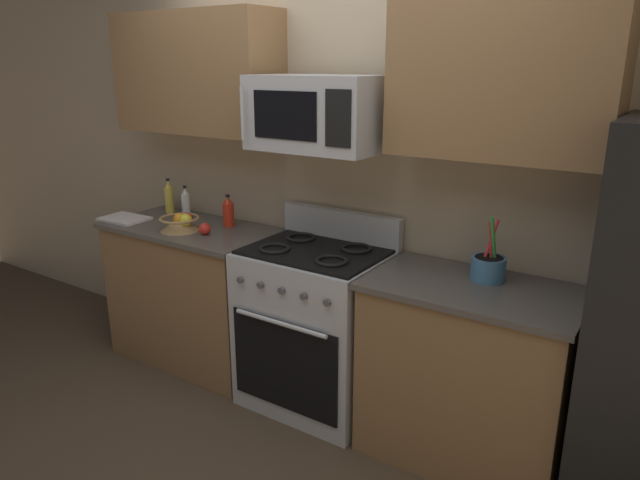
{
  "coord_description": "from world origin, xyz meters",
  "views": [
    {
      "loc": [
        1.67,
        -1.87,
        1.89
      ],
      "look_at": [
        0.11,
        0.48,
        1.03
      ],
      "focal_mm": 32.51,
      "sensor_mm": 36.0,
      "label": 1
    }
  ],
  "objects_px": {
    "range_oven": "(316,326)",
    "utensil_crock": "(488,267)",
    "apple_loose": "(205,229)",
    "bottle_hot_sauce": "(228,212)",
    "fruit_basket": "(180,222)",
    "cutting_board": "(124,219)",
    "bottle_vinegar": "(186,203)",
    "microwave": "(318,113)",
    "bottle_oil": "(169,197)"
  },
  "relations": [
    {
      "from": "range_oven",
      "to": "utensil_crock",
      "type": "bearing_deg",
      "value": 6.99
    },
    {
      "from": "range_oven",
      "to": "fruit_basket",
      "type": "height_order",
      "value": "range_oven"
    },
    {
      "from": "range_oven",
      "to": "apple_loose",
      "type": "distance_m",
      "value": 0.88
    },
    {
      "from": "fruit_basket",
      "to": "bottle_hot_sauce",
      "type": "bearing_deg",
      "value": 52.62
    },
    {
      "from": "utensil_crock",
      "to": "microwave",
      "type": "bearing_deg",
      "value": -174.6
    },
    {
      "from": "bottle_vinegar",
      "to": "apple_loose",
      "type": "bearing_deg",
      "value": -30.75
    },
    {
      "from": "cutting_board",
      "to": "utensil_crock",
      "type": "bearing_deg",
      "value": 5.85
    },
    {
      "from": "utensil_crock",
      "to": "cutting_board",
      "type": "relative_size",
      "value": 1.07
    },
    {
      "from": "cutting_board",
      "to": "bottle_oil",
      "type": "relative_size",
      "value": 1.26
    },
    {
      "from": "apple_loose",
      "to": "bottle_hot_sauce",
      "type": "xyz_separation_m",
      "value": [
        -0.01,
        0.22,
        0.06
      ]
    },
    {
      "from": "fruit_basket",
      "to": "bottle_vinegar",
      "type": "relative_size",
      "value": 1.15
    },
    {
      "from": "range_oven",
      "to": "fruit_basket",
      "type": "bearing_deg",
      "value": -173.97
    },
    {
      "from": "utensil_crock",
      "to": "cutting_board",
      "type": "bearing_deg",
      "value": -174.15
    },
    {
      "from": "apple_loose",
      "to": "cutting_board",
      "type": "relative_size",
      "value": 0.24
    },
    {
      "from": "cutting_board",
      "to": "bottle_oil",
      "type": "xyz_separation_m",
      "value": [
        0.1,
        0.3,
        0.1
      ]
    },
    {
      "from": "microwave",
      "to": "apple_loose",
      "type": "xyz_separation_m",
      "value": [
        -0.74,
        -0.11,
        -0.7
      ]
    },
    {
      "from": "fruit_basket",
      "to": "apple_loose",
      "type": "distance_m",
      "value": 0.19
    },
    {
      "from": "bottle_oil",
      "to": "bottle_vinegar",
      "type": "distance_m",
      "value": 0.18
    },
    {
      "from": "microwave",
      "to": "utensil_crock",
      "type": "xyz_separation_m",
      "value": [
        0.91,
        0.09,
        -0.68
      ]
    },
    {
      "from": "bottle_vinegar",
      "to": "microwave",
      "type": "bearing_deg",
      "value": -6.52
    },
    {
      "from": "fruit_basket",
      "to": "range_oven",
      "type": "bearing_deg",
      "value": 6.03
    },
    {
      "from": "cutting_board",
      "to": "bottle_vinegar",
      "type": "relative_size",
      "value": 1.42
    },
    {
      "from": "apple_loose",
      "to": "bottle_oil",
      "type": "bearing_deg",
      "value": 155.95
    },
    {
      "from": "range_oven",
      "to": "bottle_hot_sauce",
      "type": "bearing_deg",
      "value": 169.6
    },
    {
      "from": "range_oven",
      "to": "apple_loose",
      "type": "xyz_separation_m",
      "value": [
        -0.74,
        -0.08,
        0.47
      ]
    },
    {
      "from": "fruit_basket",
      "to": "cutting_board",
      "type": "height_order",
      "value": "fruit_basket"
    },
    {
      "from": "microwave",
      "to": "bottle_oil",
      "type": "xyz_separation_m",
      "value": [
        -1.32,
        0.15,
        -0.63
      ]
    },
    {
      "from": "cutting_board",
      "to": "bottle_hot_sauce",
      "type": "distance_m",
      "value": 0.73
    },
    {
      "from": "fruit_basket",
      "to": "cutting_board",
      "type": "xyz_separation_m",
      "value": [
        -0.49,
        -0.03,
        -0.04
      ]
    },
    {
      "from": "bottle_oil",
      "to": "bottle_vinegar",
      "type": "relative_size",
      "value": 1.12
    },
    {
      "from": "utensil_crock",
      "to": "bottle_vinegar",
      "type": "xyz_separation_m",
      "value": [
        -2.05,
        0.04,
        0.03
      ]
    },
    {
      "from": "range_oven",
      "to": "utensil_crock",
      "type": "relative_size",
      "value": 3.43
    },
    {
      "from": "apple_loose",
      "to": "utensil_crock",
      "type": "bearing_deg",
      "value": 6.77
    },
    {
      "from": "utensil_crock",
      "to": "apple_loose",
      "type": "relative_size",
      "value": 4.42
    },
    {
      "from": "cutting_board",
      "to": "bottle_hot_sauce",
      "type": "bearing_deg",
      "value": 21.51
    },
    {
      "from": "apple_loose",
      "to": "bottle_hot_sauce",
      "type": "height_order",
      "value": "bottle_hot_sauce"
    },
    {
      "from": "microwave",
      "to": "bottle_hot_sauce",
      "type": "bearing_deg",
      "value": 171.49
    },
    {
      "from": "bottle_oil",
      "to": "apple_loose",
      "type": "bearing_deg",
      "value": -24.05
    },
    {
      "from": "range_oven",
      "to": "utensil_crock",
      "type": "xyz_separation_m",
      "value": [
        0.91,
        0.11,
        0.5
      ]
    },
    {
      "from": "bottle_oil",
      "to": "bottle_hot_sauce",
      "type": "bearing_deg",
      "value": -3.85
    },
    {
      "from": "range_oven",
      "to": "microwave",
      "type": "xyz_separation_m",
      "value": [
        -0.0,
        0.03,
        1.17
      ]
    },
    {
      "from": "range_oven",
      "to": "bottle_oil",
      "type": "height_order",
      "value": "bottle_oil"
    },
    {
      "from": "utensil_crock",
      "to": "bottle_hot_sauce",
      "type": "relative_size",
      "value": 1.58
    },
    {
      "from": "bottle_oil",
      "to": "range_oven",
      "type": "bearing_deg",
      "value": -7.58
    },
    {
      "from": "bottle_vinegar",
      "to": "cutting_board",
      "type": "bearing_deg",
      "value": -134.47
    },
    {
      "from": "apple_loose",
      "to": "bottle_hot_sauce",
      "type": "relative_size",
      "value": 0.36
    },
    {
      "from": "cutting_board",
      "to": "fruit_basket",
      "type": "bearing_deg",
      "value": 3.41
    },
    {
      "from": "apple_loose",
      "to": "range_oven",
      "type": "bearing_deg",
      "value": 6.5
    },
    {
      "from": "apple_loose",
      "to": "bottle_vinegar",
      "type": "distance_m",
      "value": 0.47
    },
    {
      "from": "fruit_basket",
      "to": "cutting_board",
      "type": "bearing_deg",
      "value": -176.59
    }
  ]
}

